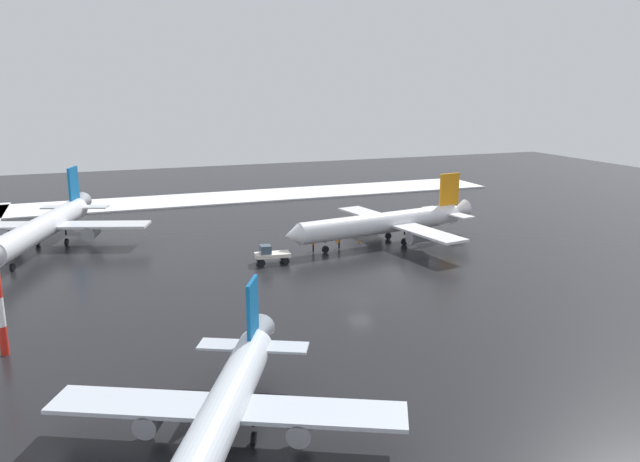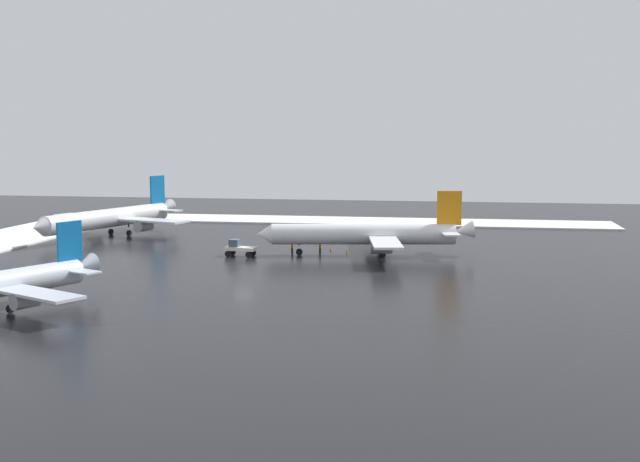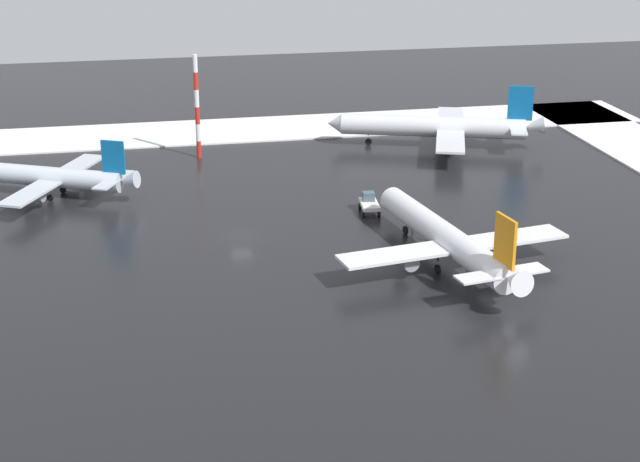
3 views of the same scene
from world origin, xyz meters
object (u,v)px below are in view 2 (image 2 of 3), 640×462
Objects in this scene: ground_crew_by_nose_gear at (320,248)px; traffic_cone_mid_line at (347,251)px; pushback_tug at (239,248)px; ground_crew_beside_wing at (292,247)px; airplane_distant_tail at (111,218)px; airplane_parked_starboard at (369,234)px; traffic_cone_near_nose at (331,249)px.

traffic_cone_mid_line is at bearing -107.04° from ground_crew_by_nose_gear.
ground_crew_beside_wing is at bearing -148.12° from pushback_tug.
airplane_distant_tail is 19.52× the size of ground_crew_by_nose_gear.
airplane_parked_starboard is 59.11× the size of traffic_cone_mid_line.
airplane_parked_starboard is 19.01× the size of ground_crew_beside_wing.
airplane_parked_starboard is at bearing 91.99° from airplane_distant_tail.
pushback_tug is at bearing -69.41° from traffic_cone_mid_line.
ground_crew_beside_wing is 6.84m from traffic_cone_near_nose.
airplane_parked_starboard is 6.80× the size of pushback_tug.
pushback_tug reaches higher than ground_crew_by_nose_gear.
airplane_distant_tail is at bearing 17.83° from ground_crew_beside_wing.
airplane_distant_tail is 60.69× the size of traffic_cone_mid_line.
airplane_parked_starboard reaches higher than pushback_tug.
traffic_cone_mid_line is (12.43, 43.63, -3.10)m from airplane_distant_tail.
ground_crew_beside_wing is (-3.68, 7.33, -0.31)m from pushback_tug.
airplane_parked_starboard is at bearing -137.86° from ground_crew_beside_wing.
airplane_distant_tail is 6.98× the size of pushback_tug.
traffic_cone_mid_line is at bearing 52.81° from traffic_cone_near_nose.
pushback_tug is 2.80× the size of ground_crew_beside_wing.
ground_crew_beside_wing is at bearing -75.37° from traffic_cone_mid_line.
ground_crew_by_nose_gear and ground_crew_beside_wing have the same top height.
traffic_cone_near_nose is at bearing -127.19° from traffic_cone_mid_line.
ground_crew_beside_wing is at bearing -7.45° from airplane_parked_starboard.
ground_crew_beside_wing is 3.11× the size of traffic_cone_mid_line.
ground_crew_by_nose_gear is 4.27m from traffic_cone_mid_line.
traffic_cone_near_nose is 1.00× the size of traffic_cone_mid_line.
airplane_distant_tail is at bearing -104.16° from traffic_cone_near_nose.
traffic_cone_near_nose is (10.30, 40.83, -3.10)m from airplane_distant_tail.
airplane_distant_tail is 60.69× the size of traffic_cone_near_nose.
airplane_distant_tail reaches higher than traffic_cone_near_nose.
pushback_tug is at bearing 71.96° from ground_crew_by_nose_gear.
ground_crew_beside_wing reaches higher than traffic_cone_mid_line.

